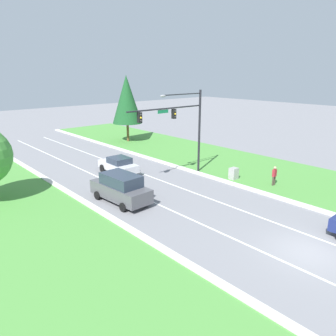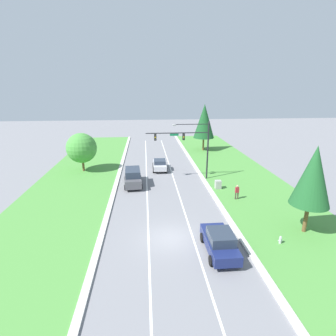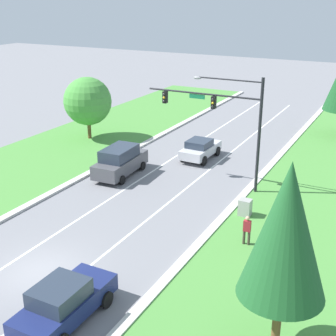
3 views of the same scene
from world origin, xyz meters
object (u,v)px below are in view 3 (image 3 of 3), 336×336
navy_sedan (64,302)px  conifer_far_right_tree (286,231)px  traffic_signal_mast (225,114)px  oak_near_left_tree (88,101)px  pedestrian (247,229)px  silver_sedan (200,149)px  graphite_suv (120,161)px  utility_cabinet (245,208)px

navy_sedan → conifer_far_right_tree: bearing=15.6°
traffic_signal_mast → navy_sedan: size_ratio=1.72×
oak_near_left_tree → traffic_signal_mast: bearing=-18.1°
oak_near_left_tree → conifer_far_right_tree: conifer_far_right_tree is taller
pedestrian → traffic_signal_mast: bearing=-62.7°
silver_sedan → pedestrian: size_ratio=2.54×
silver_sedan → pedestrian: 13.74m
graphite_suv → pedestrian: bearing=-29.1°
pedestrian → conifer_far_right_tree: 8.75m
traffic_signal_mast → graphite_suv: traffic_signal_mast is taller
navy_sedan → oak_near_left_tree: size_ratio=0.84×
utility_cabinet → oak_near_left_tree: (-17.53, 8.48, 2.91)m
silver_sedan → utility_cabinet: bearing=-50.5°
utility_cabinet → conifer_far_right_tree: (4.60, -10.16, 4.46)m
graphite_suv → pedestrian: (11.35, -5.47, -0.13)m
graphite_suv → pedestrian: size_ratio=3.02×
silver_sedan → conifer_far_right_tree: size_ratio=0.57×
traffic_signal_mast → graphite_suv: (-7.30, -1.44, -4.01)m
silver_sedan → utility_cabinet: silver_sedan is taller
oak_near_left_tree → conifer_far_right_tree: 28.97m
utility_cabinet → conifer_far_right_tree: size_ratio=0.15×
utility_cabinet → traffic_signal_mast: bearing=127.8°
silver_sedan → graphite_suv: bearing=-120.7°
navy_sedan → utility_cabinet: (3.30, 12.33, -0.36)m
traffic_signal_mast → graphite_suv: size_ratio=1.57×
utility_cabinet → oak_near_left_tree: oak_near_left_tree is taller
utility_cabinet → graphite_suv: bearing=167.5°
traffic_signal_mast → oak_near_left_tree: traffic_signal_mast is taller
utility_cabinet → conifer_far_right_tree: bearing=-65.6°
graphite_suv → utility_cabinet: graphite_suv is taller
silver_sedan → conifer_far_right_tree: conifer_far_right_tree is taller
graphite_suv → oak_near_left_tree: size_ratio=0.92×
utility_cabinet → silver_sedan: bearing=128.5°
graphite_suv → conifer_far_right_tree: size_ratio=0.68×
graphite_suv → oak_near_left_tree: (-7.35, 6.22, 2.39)m
graphite_suv → utility_cabinet: 10.43m
pedestrian → conifer_far_right_tree: conifer_far_right_tree is taller
navy_sedan → conifer_far_right_tree: (7.91, 2.18, 4.09)m
pedestrian → oak_near_left_tree: 22.20m
traffic_signal_mast → oak_near_left_tree: (-14.66, 4.78, -1.63)m
oak_near_left_tree → pedestrian: bearing=-32.0°
navy_sedan → pedestrian: bearing=64.0°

